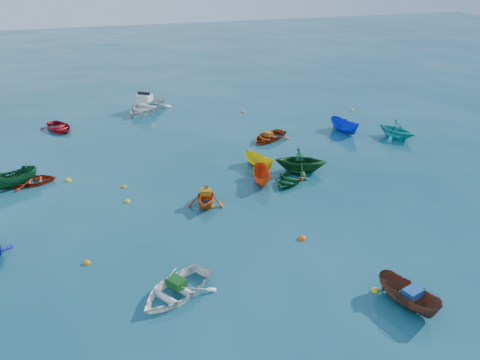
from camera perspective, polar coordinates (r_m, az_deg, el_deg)
name	(u,v)px	position (r m, az deg, el deg)	size (l,w,h in m)	color
ground	(269,227)	(24.39, 3.58, -5.73)	(160.00, 160.00, 0.00)	#0A404D
dinghy_white_near	(176,294)	(20.18, -7.82, -13.64)	(2.50, 3.50, 0.73)	white
sampan_brown_mid	(406,305)	(20.60, 19.63, -14.20)	(1.09, 2.89, 1.12)	brown
dinghy_orange_w	(206,205)	(26.46, -4.17, -3.04)	(2.11, 2.45, 1.29)	#DA5014
sampan_yellow_mid	(259,167)	(31.06, 2.36, 1.58)	(0.98, 2.60, 1.01)	gold
dinghy_green_e	(289,182)	(29.10, 5.98, -0.29)	(1.99, 2.78, 0.58)	#114A20
dinghy_cyan_se	(396,138)	(38.04, 18.44, 4.89)	(2.56, 2.97, 1.56)	#1BA9A7
dinghy_red_nw	(33,183)	(31.52, -23.91, -0.39)	(1.98, 2.77, 0.57)	#B22C0E
sampan_orange_n	(262,183)	(28.94, 2.68, -0.33)	(1.02, 2.70, 1.05)	#D94614
dinghy_green_n	(300,171)	(30.67, 7.36, 1.05)	(2.83, 3.28, 1.73)	#10471B
dinghy_red_ne	(269,140)	(35.81, 3.51, 4.93)	(2.37, 3.31, 0.69)	#A5350D
sampan_blue_far	(344,132)	(38.28, 12.57, 5.75)	(1.12, 2.98, 1.15)	#102ACE
dinghy_red_far	(59,130)	(40.47, -21.15, 5.70)	(2.31, 3.23, 0.67)	#A20D18
sampan_green_far	(14,187)	(31.51, -25.84, -0.79)	(1.15, 3.05, 1.18)	#114B25
motorboat_white	(146,111)	(43.46, -11.45, 8.26)	(3.61, 5.05, 1.65)	white
tarp_green_a	(177,283)	(19.89, -7.71, -12.30)	(0.72, 0.55, 0.35)	#124917
tarp_blue_a	(412,293)	(20.10, 20.28, -12.79)	(0.71, 0.53, 0.34)	#194693
tarp_orange_a	(206,192)	(26.13, -4.22, -1.47)	(0.61, 0.46, 0.29)	#BC7013
tarp_green_b	(300,157)	(30.26, 7.28, 2.81)	(0.64, 0.48, 0.31)	#134E2C
tarp_orange_b	(268,134)	(35.56, 3.43, 5.63)	(0.63, 0.48, 0.31)	#B15612
buoy_or_a	(87,264)	(22.79, -18.15, -9.67)	(0.35, 0.35, 0.35)	orange
buoy_ye_a	(375,291)	(20.94, 16.11, -12.87)	(0.33, 0.33, 0.33)	yellow
buoy_or_b	(302,239)	(23.57, 7.56, -7.15)	(0.39, 0.39, 0.39)	#F9550D
buoy_ye_b	(128,202)	(27.44, -13.55, -2.63)	(0.32, 0.32, 0.32)	yellow
buoy_or_c	(124,188)	(29.18, -13.99, -0.90)	(0.30, 0.30, 0.30)	orange
buoy_ye_c	(212,207)	(26.23, -3.41, -3.29)	(0.32, 0.32, 0.32)	yellow
buoy_or_d	(301,180)	(29.56, 7.45, 0.05)	(0.39, 0.39, 0.39)	#D4460B
buoy_ye_d	(68,181)	(31.05, -20.19, -0.10)	(0.38, 0.38, 0.38)	yellow
buoy_or_e	(243,112)	(42.22, 0.39, 8.26)	(0.32, 0.32, 0.32)	#FE5B0D
buoy_ye_e	(352,110)	(43.97, 13.48, 8.27)	(0.32, 0.32, 0.32)	yellow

